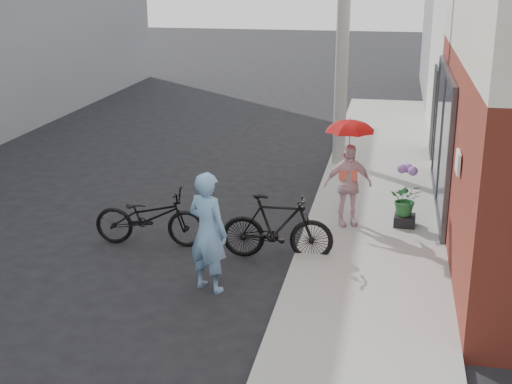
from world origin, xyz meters
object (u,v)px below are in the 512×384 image
(planter, at_px, (405,220))
(bike_left, at_px, (150,217))
(officer, at_px, (208,232))
(kimono_woman, at_px, (348,185))
(bike_right, at_px, (277,227))
(utility_pole, at_px, (344,8))

(planter, bearing_deg, bike_left, -161.52)
(officer, bearing_deg, kimono_woman, -97.96)
(officer, relative_size, kimono_woman, 1.22)
(bike_left, relative_size, planter, 5.16)
(bike_left, height_order, kimono_woman, kimono_woman)
(officer, height_order, kimono_woman, officer)
(bike_left, distance_m, bike_right, 2.14)
(officer, height_order, bike_left, officer)
(utility_pole, relative_size, kimono_woman, 4.95)
(planter, bearing_deg, bike_right, -141.40)
(bike_right, relative_size, kimono_woman, 1.23)
(kimono_woman, bearing_deg, officer, -142.34)
(officer, distance_m, bike_right, 1.51)
(utility_pole, distance_m, kimono_woman, 4.77)
(utility_pole, height_order, officer, utility_pole)
(bike_left, relative_size, kimono_woman, 1.29)
(officer, height_order, planter, officer)
(bike_left, bearing_deg, utility_pole, -31.13)
(officer, height_order, bike_right, officer)
(officer, xyz_separation_m, bike_left, (-1.36, 1.45, -0.39))
(bike_right, height_order, kimono_woman, kimono_woman)
(bike_left, bearing_deg, kimono_woman, -72.26)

